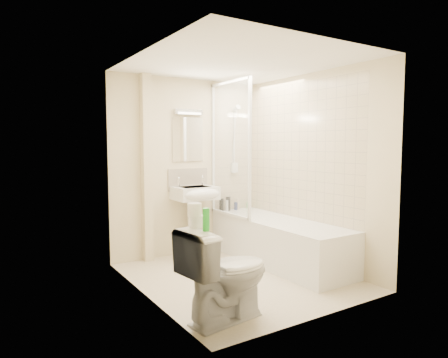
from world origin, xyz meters
TOP-DOWN VIEW (x-y plane):
  - floor at (0.00, 0.00)m, footprint 2.50×2.50m
  - wall_back at (0.00, 1.25)m, footprint 2.20×0.02m
  - wall_left at (-1.10, 0.00)m, footprint 0.02×2.50m
  - wall_right at (1.10, 0.00)m, footprint 0.02×2.50m
  - ceiling at (0.00, 0.00)m, footprint 2.20×2.50m
  - tile_back at (0.75, 1.24)m, footprint 0.70×0.01m
  - tile_right at (1.09, 0.20)m, footprint 0.01×2.10m
  - pipe_boxing at (-0.62, 1.19)m, footprint 0.12×0.12m
  - splashback at (-0.00, 1.24)m, footprint 0.60×0.02m
  - mirror at (-0.00, 1.24)m, footprint 0.46×0.01m
  - strip_light at (-0.00, 1.22)m, footprint 0.42×0.07m
  - bathtub at (0.75, 0.20)m, footprint 0.70×2.10m
  - shower_screen at (0.40, 0.80)m, footprint 0.04×0.92m
  - shower_fixture at (0.75, 1.19)m, footprint 0.10×0.16m
  - pedestal_sink at (-0.00, 1.01)m, footprint 0.56×0.50m
  - bottle_black_a at (0.49, 1.16)m, footprint 0.06×0.06m
  - bottle_white_a at (0.60, 1.16)m, footprint 0.06×0.06m
  - bottle_black_b at (0.61, 1.16)m, footprint 0.07×0.07m
  - bottle_blue at (0.75, 1.16)m, footprint 0.05×0.05m
  - bottle_cream at (0.77, 1.16)m, footprint 0.05×0.05m
  - bottle_green at (0.97, 1.16)m, footprint 0.06×0.06m
  - toilet at (-0.72, -0.85)m, footprint 0.66×0.92m
  - toilet_roll_lower at (-0.95, -0.75)m, footprint 0.12×0.12m
  - toilet_roll_upper at (-0.99, -0.78)m, footprint 0.12×0.12m
  - green_bottle at (-0.96, -0.93)m, footprint 0.06×0.06m

SIDE VIEW (x-z plane):
  - floor at x=0.00m, z-range 0.00..0.00m
  - bathtub at x=0.75m, z-range 0.01..0.56m
  - toilet at x=-0.72m, z-range 0.00..0.82m
  - bottle_green at x=0.97m, z-range 0.55..0.64m
  - bottle_blue at x=0.75m, z-range 0.55..0.66m
  - bottle_white_a at x=0.60m, z-range 0.55..0.71m
  - bottle_cream at x=0.77m, z-range 0.55..0.72m
  - bottle_black_a at x=0.49m, z-range 0.55..0.74m
  - bottle_black_b at x=0.61m, z-range 0.55..0.75m
  - pedestal_sink at x=0.00m, z-range 0.22..1.30m
  - toilet_roll_lower at x=-0.95m, z-range 0.82..0.92m
  - green_bottle at x=-0.96m, z-range 0.82..1.01m
  - toilet_roll_upper at x=-0.99m, z-range 0.92..1.03m
  - splashback at x=0.00m, z-range 0.88..1.18m
  - wall_back at x=0.00m, z-range 0.00..2.40m
  - wall_left at x=-1.10m, z-range 0.00..2.40m
  - wall_right at x=1.10m, z-range 0.00..2.40m
  - pipe_boxing at x=-0.62m, z-range 0.00..2.40m
  - tile_back at x=0.75m, z-range 0.55..2.30m
  - tile_right at x=1.09m, z-range 0.55..2.30m
  - shower_screen at x=0.40m, z-range 0.55..2.35m
  - shower_fixture at x=0.75m, z-range 1.05..2.04m
  - mirror at x=0.00m, z-range 1.28..1.88m
  - strip_light at x=0.00m, z-range 1.92..1.98m
  - ceiling at x=0.00m, z-range 2.39..2.41m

